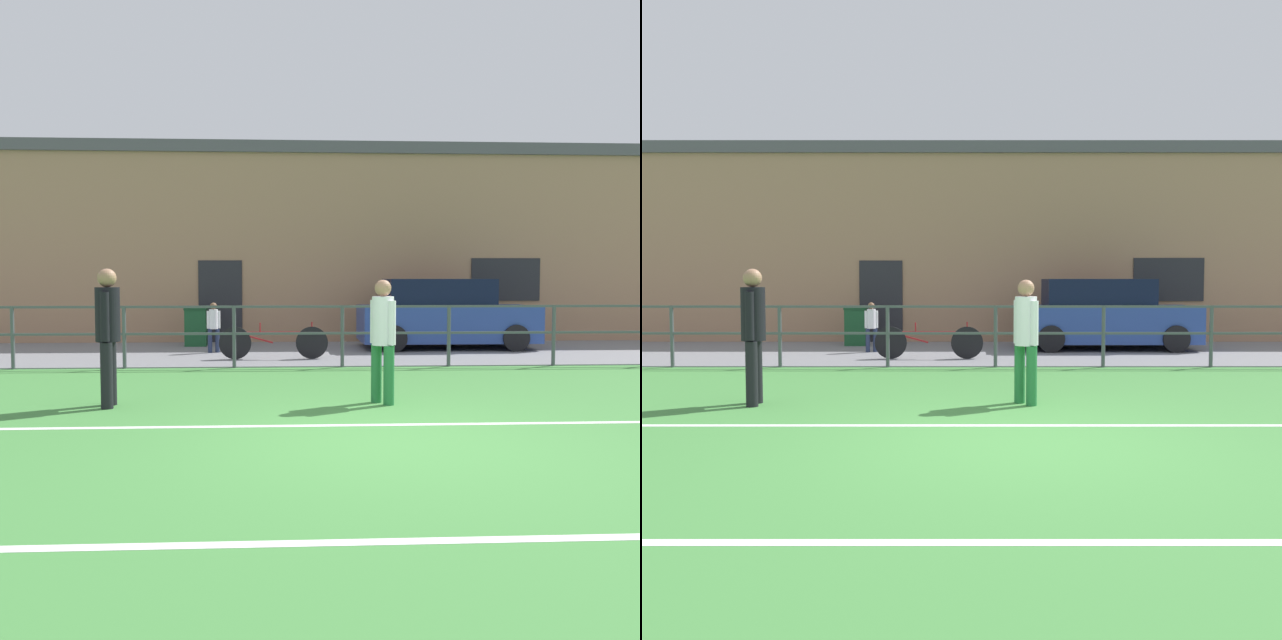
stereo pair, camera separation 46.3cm
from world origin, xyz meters
TOP-DOWN VIEW (x-y plane):
  - ground at (0.00, 0.00)m, footprint 60.00×44.00m
  - field_line_touchline at (0.00, 0.84)m, footprint 36.00×0.11m
  - field_line_hash at (0.00, -2.65)m, footprint 36.00×0.11m
  - pavement_strip at (0.00, 8.50)m, footprint 48.00×5.00m
  - perimeter_fence at (0.00, 6.00)m, footprint 36.07×0.07m
  - clubhouse_facade at (0.00, 12.20)m, footprint 28.00×2.56m
  - player_goalkeeper at (-3.34, 2.14)m, footprint 0.31×0.49m
  - player_striker at (0.21, 2.18)m, footprint 0.30×0.39m
  - spectator_child at (-2.62, 8.49)m, footprint 0.29×0.19m
  - parked_car_red at (2.65, 9.25)m, footprint 4.04×1.89m
  - bicycle_parked_0 at (-1.30, 7.20)m, footprint 2.20×0.04m
  - trash_bin_0 at (-3.19, 10.02)m, footprint 0.54×0.45m

SIDE VIEW (x-z plane):
  - ground at x=0.00m, z-range -0.04..0.00m
  - field_line_touchline at x=0.00m, z-range 0.00..0.00m
  - field_line_hash at x=0.00m, z-range 0.00..0.00m
  - pavement_strip at x=0.00m, z-range 0.00..0.02m
  - bicycle_parked_0 at x=-1.30m, z-range -0.01..0.74m
  - trash_bin_0 at x=-3.19m, z-range 0.02..0.97m
  - spectator_child at x=-2.62m, z-range 0.09..1.19m
  - perimeter_fence at x=0.00m, z-range 0.17..1.32m
  - parked_car_red at x=2.65m, z-range -0.02..1.59m
  - player_striker at x=0.21m, z-range 0.11..1.75m
  - player_goalkeeper at x=-3.34m, z-range 0.12..1.90m
  - clubhouse_facade at x=0.00m, z-range 0.01..5.13m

